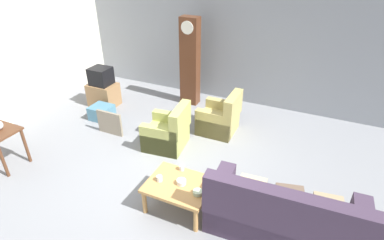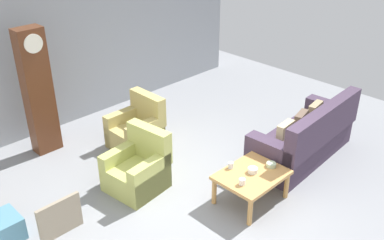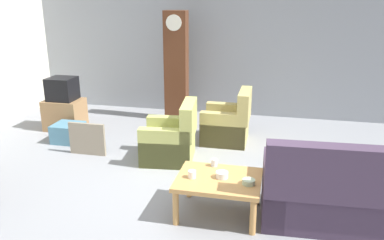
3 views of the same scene
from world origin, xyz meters
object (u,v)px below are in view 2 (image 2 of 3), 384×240
object	(u,v)px
couch_floral	(305,139)
framed_picture_leaning	(60,218)
coffee_table_wood	(252,177)
storage_box_blue	(1,229)
cup_white_porcelain	(242,182)
grandfather_clock	(38,92)
armchair_olive_near	(138,170)
bowl_white_stacked	(253,170)
armchair_olive_far	(137,130)
bowl_shallow_green	(271,165)
cup_blue_rimmed	(231,165)

from	to	relation	value
couch_floral	framed_picture_leaning	world-z (taller)	couch_floral
coffee_table_wood	storage_box_blue	distance (m)	3.40
cup_white_porcelain	storage_box_blue	bearing A→B (deg)	145.24
framed_picture_leaning	grandfather_clock	bearing A→B (deg)	66.35
grandfather_clock	framed_picture_leaning	bearing A→B (deg)	-113.65
armchair_olive_near	bowl_white_stacked	bearing A→B (deg)	-54.39
armchair_olive_far	storage_box_blue	size ratio (longest dim) A/B	1.92
grandfather_clock	bowl_shallow_green	distance (m)	3.92
coffee_table_wood	framed_picture_leaning	bearing A→B (deg)	150.77
couch_floral	cup_white_porcelain	xyz separation A→B (m)	(-1.84, -0.16, 0.15)
armchair_olive_far	bowl_shallow_green	bearing A→B (deg)	-77.34
framed_picture_leaning	cup_white_porcelain	bearing A→B (deg)	-33.97
storage_box_blue	bowl_white_stacked	world-z (taller)	bowl_white_stacked
grandfather_clock	framed_picture_leaning	world-z (taller)	grandfather_clock
armchair_olive_far	armchair_olive_near	bearing A→B (deg)	-127.57
bowl_white_stacked	couch_floral	bearing A→B (deg)	3.15
couch_floral	bowl_shallow_green	distance (m)	1.22
grandfather_clock	cup_blue_rimmed	world-z (taller)	grandfather_clock
storage_box_blue	cup_white_porcelain	world-z (taller)	cup_white_porcelain
bowl_shallow_green	coffee_table_wood	bearing A→B (deg)	166.78
framed_picture_leaning	coffee_table_wood	bearing A→B (deg)	-29.23
grandfather_clock	storage_box_blue	distance (m)	2.42
grandfather_clock	cup_blue_rimmed	bearing A→B (deg)	-67.30
storage_box_blue	bowl_white_stacked	bearing A→B (deg)	-30.51
couch_floral	storage_box_blue	xyz separation A→B (m)	(-4.45, 1.65, -0.20)
couch_floral	bowl_white_stacked	size ratio (longest dim) A/B	15.08
armchair_olive_near	bowl_white_stacked	xyz separation A→B (m)	(0.99, -1.38, 0.19)
coffee_table_wood	bowl_shallow_green	world-z (taller)	bowl_shallow_green
armchair_olive_far	cup_blue_rimmed	size ratio (longest dim) A/B	10.23
armchair_olive_near	storage_box_blue	bearing A→B (deg)	169.69
framed_picture_leaning	storage_box_blue	world-z (taller)	framed_picture_leaning
couch_floral	grandfather_clock	bearing A→B (deg)	131.76
armchair_olive_near	bowl_white_stacked	world-z (taller)	armchair_olive_near
cup_blue_rimmed	bowl_shallow_green	bearing A→B (deg)	-40.91
armchair_olive_far	bowl_white_stacked	bearing A→B (deg)	-84.17
armchair_olive_near	grandfather_clock	size ratio (longest dim) A/B	0.43
cup_blue_rimmed	grandfather_clock	bearing A→B (deg)	112.70
cup_white_porcelain	cup_blue_rimmed	size ratio (longest dim) A/B	0.99
framed_picture_leaning	cup_blue_rimmed	distance (m)	2.43
bowl_white_stacked	bowl_shallow_green	size ratio (longest dim) A/B	0.99
armchair_olive_far	cup_white_porcelain	size ratio (longest dim) A/B	10.28
armchair_olive_near	cup_blue_rimmed	xyz separation A→B (m)	(0.85, -1.09, 0.20)
armchair_olive_far	coffee_table_wood	world-z (taller)	armchair_olive_far
armchair_olive_near	grandfather_clock	xyz separation A→B (m)	(-0.44, 2.00, 0.78)
armchair_olive_near	cup_white_porcelain	size ratio (longest dim) A/B	10.28
framed_picture_leaning	bowl_shallow_green	distance (m)	3.00
grandfather_clock	framed_picture_leaning	size ratio (longest dim) A/B	3.60
couch_floral	storage_box_blue	size ratio (longest dim) A/B	4.47
armchair_olive_far	cup_blue_rimmed	xyz separation A→B (m)	(0.10, -2.06, 0.20)
armchair_olive_far	framed_picture_leaning	distance (m)	2.36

